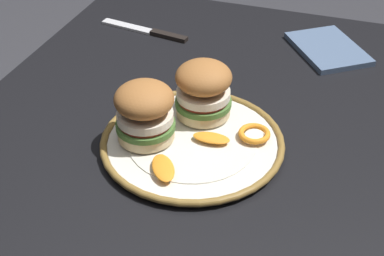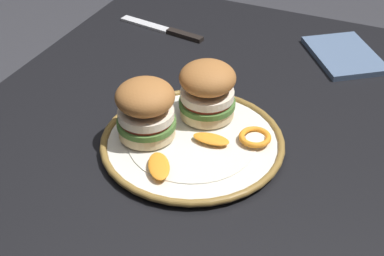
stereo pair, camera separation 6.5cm
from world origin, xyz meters
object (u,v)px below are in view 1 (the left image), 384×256
Objects in this scene: dinner_plate at (192,143)px; table_knife at (150,32)px; dining_table at (196,192)px; sandwich_half_right at (203,89)px; sandwich_half_left at (145,111)px.

dinner_plate is 0.43m from table_knife.
table_knife is at bearing -148.34° from dinner_plate.
dining_table is 8.83× the size of sandwich_half_right.
dinner_plate is 2.32× the size of sandwich_half_right.
dinner_plate reaches higher than table_knife.
sandwich_half_left is 0.61× the size of table_knife.
sandwich_half_right reaches higher than dinner_plate.
dining_table is 0.44m from table_knife.
sandwich_half_right is (-0.09, 0.07, 0.00)m from sandwich_half_left.
dinner_plate is 0.10m from sandwich_half_left.
dinner_plate is (0.00, -0.01, 0.11)m from dining_table.
dinner_plate is at bearing -77.13° from dining_table.
dining_table is at bearing 102.87° from dinner_plate.
sandwich_half_left is (0.02, -0.08, 0.17)m from dining_table.
sandwich_half_right reaches higher than dining_table.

